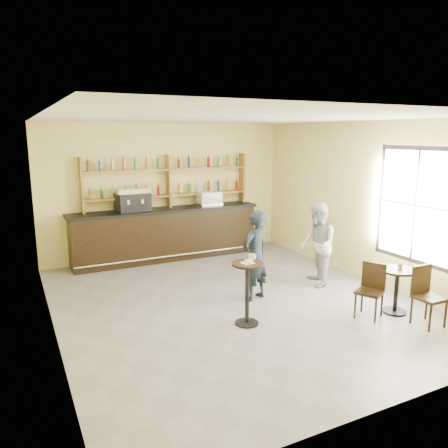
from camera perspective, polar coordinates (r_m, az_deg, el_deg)
name	(u,v)px	position (r m, az deg, el deg)	size (l,w,h in m)	color
floor	(234,301)	(7.94, 1.30, -10.06)	(7.00, 7.00, 0.00)	slate
ceiling	(235,118)	(7.38, 1.42, 13.70)	(7.00, 7.00, 0.00)	white
wall_back	(167,191)	(10.68, -7.45, 4.36)	(7.00, 7.00, 0.00)	#F4E88B
wall_front	(395,268)	(4.77, 21.44, -5.41)	(7.00, 7.00, 0.00)	#F4E88B
wall_left	(47,230)	(6.67, -22.09, -0.76)	(7.00, 7.00, 0.00)	#F4E88B
wall_right	(366,202)	(9.26, 18.03, 2.78)	(7.00, 7.00, 0.00)	#F4E88B
window_pane	(415,205)	(8.44, 23.71, 2.25)	(2.00, 2.00, 0.00)	white
window_frame	(415,205)	(8.44, 23.69, 2.24)	(0.04, 1.70, 2.10)	black
shelf_unit	(169,182)	(10.53, -7.25, 5.41)	(4.00, 0.26, 1.40)	brown
liquor_bottles	(168,175)	(10.52, -7.27, 6.33)	(3.68, 0.10, 1.00)	#8C5919
bar_counter	(167,234)	(10.47, -7.51, -1.29)	(4.51, 0.88, 1.22)	black
espresso_machine	(133,200)	(10.09, -11.86, 3.11)	(0.73, 0.47, 0.52)	black
pastry_case	(209,199)	(10.74, -1.98, 3.35)	(0.56, 0.45, 0.34)	silver
pedestal_table	(247,294)	(6.88, 3.04, -9.09)	(0.49, 0.49, 1.00)	black
napkin	(247,263)	(6.72, 3.09, -5.09)	(0.17, 0.17, 0.00)	white
donut	(248,261)	(6.71, 3.21, -4.89)	(0.13, 0.13, 0.05)	#E4B553
cup_pedestal	(252,257)	(6.86, 3.70, -4.34)	(0.12, 0.12, 0.10)	white
man_main	(255,255)	(7.82, 4.07, -4.09)	(0.60, 0.39, 1.64)	black
cafe_table	(396,291)	(7.88, 21.57, -8.12)	(0.60, 0.60, 0.76)	black
cup_cafe	(400,266)	(7.79, 22.05, -5.11)	(0.09, 0.09, 0.09)	white
chair_west	(369,291)	(7.51, 18.47, -8.34)	(0.38, 0.38, 0.89)	black
chair_south	(430,297)	(7.53, 25.28, -8.63)	(0.41, 0.41, 0.94)	black
patron_second	(317,245)	(8.71, 12.09, -2.64)	(0.80, 0.62, 1.65)	#A5A6AB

